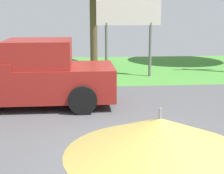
% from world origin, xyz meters
% --- Properties ---
extents(ground_plane, '(40.00, 22.00, 0.20)m').
position_xyz_m(ground_plane, '(0.00, 2.95, -0.05)').
color(ground_plane, '#4C4C4F').
extents(pickup_truck, '(5.20, 2.28, 1.88)m').
position_xyz_m(pickup_truck, '(-2.64, 3.73, 0.87)').
color(pickup_truck, maroon).
rests_on(pickup_truck, ground_plane).
extents(roadside_billboard, '(2.60, 0.12, 3.50)m').
position_xyz_m(roadside_billboard, '(0.93, 7.86, 2.55)').
color(roadside_billboard, slate).
rests_on(roadside_billboard, ground_plane).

